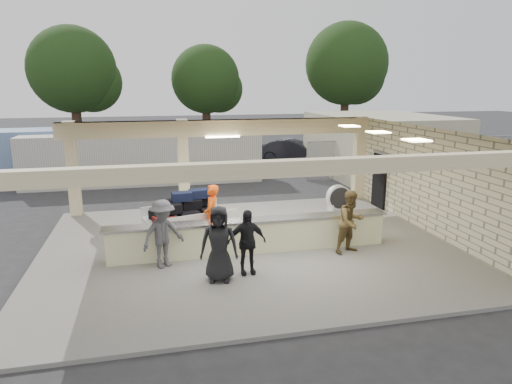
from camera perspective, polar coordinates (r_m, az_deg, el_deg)
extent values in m
plane|color=#28282B|center=(13.82, -1.06, -7.13)|extent=(120.00, 120.00, 0.00)
cube|color=slate|center=(13.81, -1.06, -6.93)|extent=(12.00, 10.00, 0.10)
cube|color=beige|center=(13.02, -1.12, 7.46)|extent=(12.00, 10.00, 0.02)
cube|color=beige|center=(15.66, 20.93, 1.10)|extent=(0.02, 10.00, 3.50)
cube|color=black|center=(18.43, 15.14, 1.36)|extent=(0.10, 0.95, 2.10)
cube|color=beige|center=(17.70, -4.33, 8.02)|extent=(12.00, 0.50, 0.60)
cube|color=beige|center=(8.40, 5.76, 3.07)|extent=(12.00, 0.30, 0.30)
cube|color=beige|center=(17.91, -21.93, 2.63)|extent=(0.40, 0.40, 3.50)
cube|color=beige|center=(17.72, -9.06, 3.33)|extent=(0.40, 0.40, 3.50)
cube|color=beige|center=(19.65, 12.72, 4.15)|extent=(0.40, 0.40, 3.50)
cube|color=white|center=(17.49, -4.19, 6.90)|extent=(1.30, 0.12, 0.06)
cube|color=#FFEABF|center=(15.64, 11.59, 8.08)|extent=(0.55, 0.55, 0.04)
cube|color=#FFEABF|center=(13.85, 15.03, 7.24)|extent=(0.55, 0.55, 0.04)
cube|color=#FFEABF|center=(12.13, 19.43, 6.13)|extent=(0.55, 0.55, 0.04)
cube|color=beige|center=(13.18, -0.61, -5.63)|extent=(8.00, 0.50, 0.90)
cube|color=#B7B7BC|center=(13.02, -0.62, -3.55)|extent=(8.20, 0.58, 0.06)
cube|color=white|center=(14.42, -8.38, -3.38)|extent=(2.91, 2.20, 0.12)
cylinder|color=black|center=(13.72, -11.53, -6.20)|extent=(0.23, 0.43, 0.41)
cylinder|color=black|center=(14.76, -12.88, -4.87)|extent=(0.23, 0.43, 0.41)
cylinder|color=black|center=(14.43, -3.67, -4.97)|extent=(0.23, 0.43, 0.41)
cylinder|color=black|center=(15.42, -5.49, -3.79)|extent=(0.23, 0.43, 0.41)
cube|color=white|center=(15.07, -9.46, -1.87)|extent=(2.50, 0.76, 0.31)
cube|color=white|center=(13.67, -7.26, -3.38)|extent=(2.50, 0.76, 0.31)
cube|color=black|center=(13.83, -11.16, -3.37)|extent=(0.68, 0.54, 0.27)
cube|color=black|center=(14.05, -8.35, -2.99)|extent=(0.68, 0.54, 0.27)
cube|color=black|center=(14.31, -5.65, -2.61)|extent=(0.68, 0.54, 0.27)
cube|color=black|center=(14.40, -11.93, -2.74)|extent=(0.68, 0.54, 0.27)
cube|color=black|center=(14.61, -9.22, -2.38)|extent=(0.68, 0.54, 0.27)
cube|color=black|center=(14.86, -6.60, -2.03)|extent=(0.68, 0.54, 0.27)
cube|color=black|center=(13.91, -10.53, -2.05)|extent=(0.68, 0.54, 0.27)
cube|color=black|center=(14.33, -8.06, -1.50)|extent=(0.68, 0.54, 0.27)
cube|color=black|center=(14.70, -6.48, -1.07)|extent=(0.68, 0.54, 0.27)
cube|color=black|center=(14.45, -10.42, -1.47)|extent=(0.68, 0.54, 0.27)
cube|color=black|center=(14.16, -9.27, -0.56)|extent=(0.68, 0.54, 0.27)
cube|color=black|center=(14.46, -7.10, -0.19)|extent=(0.68, 0.54, 0.27)
cube|color=#590F0C|center=(13.71, -11.43, -3.54)|extent=(0.68, 0.54, 0.27)
cylinder|color=white|center=(17.53, 10.28, -0.64)|extent=(0.92, 0.31, 0.92)
cylinder|color=black|center=(17.53, 10.28, -0.64)|extent=(0.82, 0.35, 0.81)
cube|color=white|center=(17.51, 9.31, -1.99)|extent=(0.06, 0.51, 0.31)
cube|color=white|center=(17.75, 11.13, -1.86)|extent=(0.06, 0.51, 0.31)
imported|color=#F04E0C|center=(13.62, -5.56, -2.93)|extent=(0.56, 0.76, 1.86)
imported|color=brown|center=(13.28, 11.79, -3.67)|extent=(0.97, 0.65, 1.83)
imported|color=black|center=(11.60, -1.16, -6.26)|extent=(1.00, 0.38, 1.69)
imported|color=#454449|center=(12.22, -11.57, -5.14)|extent=(1.24, 0.94, 1.83)
imported|color=black|center=(11.20, -4.64, -6.46)|extent=(0.99, 0.57, 1.90)
imported|color=white|center=(29.28, 12.04, 4.92)|extent=(4.85, 2.47, 1.36)
imported|color=white|center=(29.74, 14.24, 4.99)|extent=(4.78, 3.48, 1.42)
imported|color=black|center=(28.85, 4.67, 5.14)|extent=(4.53, 3.51, 1.45)
cube|color=beige|center=(23.42, -13.71, 4.15)|extent=(11.46, 2.37, 2.48)
cylinder|color=gray|center=(23.31, 6.39, 3.81)|extent=(0.06, 0.06, 2.00)
cylinder|color=gray|center=(24.04, 10.91, 3.95)|extent=(0.06, 0.06, 2.00)
cylinder|color=gray|center=(24.91, 15.13, 4.05)|extent=(0.06, 0.06, 2.00)
cylinder|color=gray|center=(25.91, 19.05, 4.12)|extent=(0.06, 0.06, 2.00)
cylinder|color=gray|center=(27.02, 22.67, 4.18)|extent=(0.06, 0.06, 2.00)
cylinder|color=gray|center=(28.22, 25.98, 4.21)|extent=(0.06, 0.06, 2.00)
cylinder|color=gray|center=(29.52, 29.02, 4.23)|extent=(0.06, 0.06, 2.00)
cube|color=gray|center=(25.91, 19.05, 4.12)|extent=(12.00, 0.02, 2.00)
cylinder|color=gray|center=(25.78, 19.22, 6.32)|extent=(12.00, 0.05, 0.05)
cylinder|color=#382619|center=(37.14, -21.49, 8.47)|extent=(0.70, 0.70, 4.50)
sphere|color=black|center=(37.07, -21.98, 14.01)|extent=(6.30, 6.30, 6.30)
sphere|color=black|center=(37.50, -19.86, 12.78)|extent=(4.50, 4.50, 4.50)
cylinder|color=#382619|center=(39.05, -6.20, 9.14)|extent=(0.70, 0.70, 4.00)
sphere|color=black|center=(38.95, -6.32, 13.84)|extent=(5.60, 5.60, 5.60)
sphere|color=black|center=(39.71, -4.64, 12.71)|extent=(4.00, 4.00, 4.00)
cylinder|color=#382619|center=(41.26, 10.99, 9.89)|extent=(0.70, 0.70, 5.00)
sphere|color=black|center=(41.23, 11.25, 15.45)|extent=(7.00, 7.00, 7.00)
sphere|color=black|center=(42.24, 12.37, 13.98)|extent=(5.00, 5.00, 5.00)
cube|color=#B9B593|center=(25.93, 15.16, 5.74)|extent=(6.00, 8.00, 3.20)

